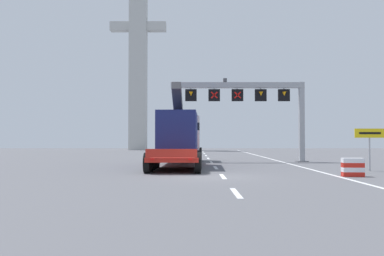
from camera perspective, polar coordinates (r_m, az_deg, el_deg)
name	(u,v)px	position (r m, az deg, el deg)	size (l,w,h in m)	color
ground	(209,177)	(19.92, 2.42, -6.84)	(112.00, 112.00, 0.00)	#5B5B60
lane_markings	(208,160)	(34.65, 2.27, -4.54)	(0.20, 44.11, 0.01)	silver
edge_line_right	(281,162)	(32.65, 12.40, -4.70)	(0.20, 63.00, 0.01)	silver
overhead_lane_gantry	(252,98)	(32.53, 8.43, 4.25)	(10.80, 0.90, 6.62)	#9EA0A5
heavy_haul_truck_red	(179,137)	(28.96, -1.82, -1.22)	(3.40, 14.13, 5.30)	red
exit_sign_yellow	(368,138)	(25.37, 23.49, -1.31)	(1.73, 0.15, 2.43)	#9EA0A5
crash_barrier_striped	(351,167)	(21.34, 21.44, -5.17)	(1.04, 0.59, 0.90)	red
bridge_pylon_distant	(137,48)	(67.28, -7.80, 11.07)	(9.00, 2.00, 32.13)	#B7B7B2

